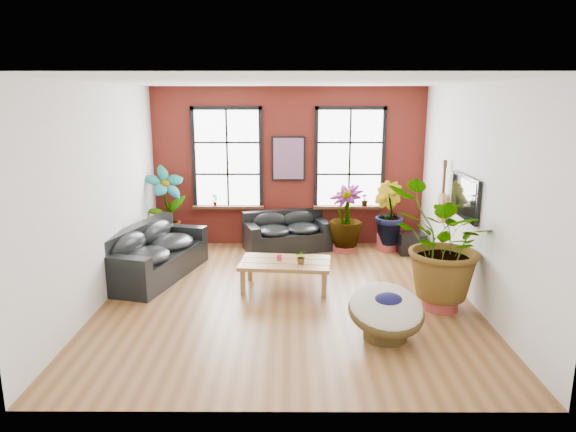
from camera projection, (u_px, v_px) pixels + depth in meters
name	position (u px, v px, depth m)	size (l,w,h in m)	color
room	(288.00, 193.00, 8.37)	(6.04, 6.54, 3.54)	brown
sofa_back	(286.00, 233.00, 11.24)	(1.98, 1.37, 0.83)	black
sofa_left	(153.00, 254.00, 9.50)	(1.60, 2.58, 0.95)	black
coffee_table	(285.00, 264.00, 8.89)	(1.62, 1.03, 0.60)	brown
papasan_chair	(386.00, 311.00, 7.05)	(1.19, 1.21, 0.79)	#473819
poster	(288.00, 159.00, 11.28)	(0.74, 0.06, 0.98)	black
tv_wall_unit	(458.00, 200.00, 8.85)	(0.13, 1.86, 1.20)	black
media_box	(411.00, 243.00, 10.94)	(0.57, 0.49, 0.46)	black
pot_back_left	(169.00, 242.00, 11.20)	(0.65, 0.65, 0.38)	#9D3833
pot_back_right	(387.00, 242.00, 11.22)	(0.58, 0.58, 0.34)	#9D3833
pot_right_wall	(440.00, 296.00, 8.10)	(0.65, 0.65, 0.41)	#9D3833
pot_mid	(344.00, 243.00, 11.11)	(0.52, 0.52, 0.35)	#9D3833
floor_plant_back_left	(166.00, 206.00, 10.99)	(0.90, 0.61, 1.70)	#254F15
floor_plant_back_right	(387.00, 213.00, 11.10)	(0.74, 0.60, 1.34)	#254F15
floor_plant_right_wall	(443.00, 244.00, 7.88)	(1.64, 1.42, 1.82)	#254F15
floor_plant_mid	(345.00, 216.00, 10.95)	(0.73, 0.73, 1.31)	#254F15
table_plant	(301.00, 257.00, 8.73)	(0.22, 0.19, 0.25)	#254F15
sill_plant_left	(215.00, 200.00, 11.45)	(0.14, 0.10, 0.27)	#254F15
sill_plant_right	(365.00, 200.00, 11.43)	(0.15, 0.15, 0.27)	#254F15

